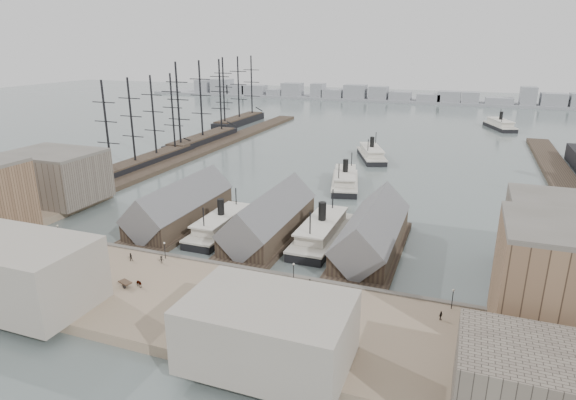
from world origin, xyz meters
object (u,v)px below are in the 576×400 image
at_px(horse_cart_left, 58,259).
at_px(horse_cart_center, 134,283).
at_px(tram, 550,343).
at_px(ferry_docked_west, 222,224).
at_px(horse_cart_right, 245,302).

bearing_deg(horse_cart_left, horse_cart_center, -68.11).
height_order(tram, horse_cart_left, tram).
bearing_deg(ferry_docked_west, tram, -23.18).
distance_m(ferry_docked_west, tram, 78.80).
relative_size(tram, horse_cart_left, 2.22).
xyz_separation_m(tram, horse_cart_center, (-72.56, -4.54, -1.07)).
height_order(horse_cart_center, horse_cart_right, horse_cart_right).
distance_m(horse_cart_center, horse_cart_right, 23.15).
distance_m(ferry_docked_west, horse_cart_right, 41.40).
bearing_deg(horse_cart_right, horse_cart_left, 85.76).
relative_size(ferry_docked_west, horse_cart_center, 5.50).
xyz_separation_m(ferry_docked_west, tram, (72.42, -31.01, 1.59)).
xyz_separation_m(ferry_docked_west, horse_cart_center, (-0.14, -35.55, 0.52)).
relative_size(ferry_docked_west, tram, 2.61).
bearing_deg(horse_cart_right, horse_cart_center, 91.24).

